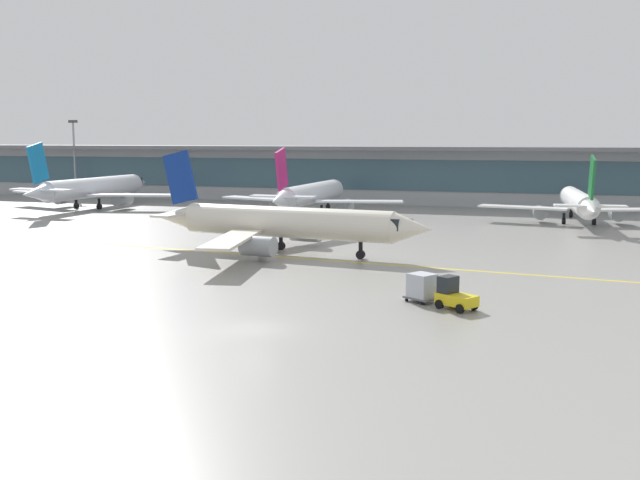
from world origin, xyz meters
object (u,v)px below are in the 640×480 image
object	(u,v)px
gate_airplane_1	(311,194)
taxiing_regional_jet	(284,223)
gate_airplane_0	(93,188)
cargo_dolly_lead	(422,287)
baggage_tug	(454,295)
apron_light_mast_0	(74,155)
gate_airplane_2	(578,202)

from	to	relation	value
gate_airplane_1	taxiing_regional_jet	world-z (taller)	taxiing_regional_jet
gate_airplane_0	taxiing_regional_jet	bearing A→B (deg)	-126.26
taxiing_regional_jet	cargo_dolly_lead	size ratio (longest dim) A/B	11.32
taxiing_regional_jet	baggage_tug	size ratio (longest dim) A/B	10.10
cargo_dolly_lead	gate_airplane_0	bearing A→B (deg)	171.73
gate_airplane_0	gate_airplane_1	size ratio (longest dim) A/B	1.07
taxiing_regional_jet	baggage_tug	bearing A→B (deg)	-38.61
taxiing_regional_jet	apron_light_mast_0	size ratio (longest dim) A/B	2.09
baggage_tug	apron_light_mast_0	bearing A→B (deg)	170.22
gate_airplane_1	gate_airplane_0	bearing A→B (deg)	92.41
gate_airplane_2	taxiing_regional_jet	xyz separation A→B (m)	(-27.70, -35.27, 0.22)
baggage_tug	cargo_dolly_lead	world-z (taller)	baggage_tug
gate_airplane_1	taxiing_regional_jet	xyz separation A→B (m)	(8.83, -35.40, 0.01)
gate_airplane_0	apron_light_mast_0	xyz separation A→B (m)	(-15.48, 17.25, 4.68)
gate_airplane_2	cargo_dolly_lead	xyz separation A→B (m)	(-11.44, -52.34, -1.68)
baggage_tug	gate_airplane_1	bearing A→B (deg)	148.87
taxiing_regional_jet	apron_light_mast_0	xyz separation A→B (m)	(-60.40, 51.82, 4.86)
gate_airplane_1	apron_light_mast_0	world-z (taller)	apron_light_mast_0
cargo_dolly_lead	apron_light_mast_0	distance (m)	103.29
gate_airplane_2	taxiing_regional_jet	distance (m)	44.85
taxiing_regional_jet	cargo_dolly_lead	xyz separation A→B (m)	(16.26, -17.07, -1.90)
apron_light_mast_0	gate_airplane_0	bearing A→B (deg)	-48.08
gate_airplane_2	taxiing_regional_jet	world-z (taller)	taxiing_regional_jet
gate_airplane_1	taxiing_regional_jet	size ratio (longest dim) A/B	0.99
gate_airplane_2	gate_airplane_1	bearing A→B (deg)	84.50
gate_airplane_2	baggage_tug	bearing A→B (deg)	165.11
gate_airplane_2	apron_light_mast_0	xyz separation A→B (m)	(-88.10, 16.55, 5.08)
baggage_tug	apron_light_mast_0	world-z (taller)	apron_light_mast_0
gate_airplane_2	gate_airplane_0	bearing A→B (deg)	85.24
apron_light_mast_0	gate_airplane_1	bearing A→B (deg)	-17.67
baggage_tug	gate_airplane_2	bearing A→B (deg)	112.32
gate_airplane_0	gate_airplane_1	bearing A→B (deg)	-87.37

